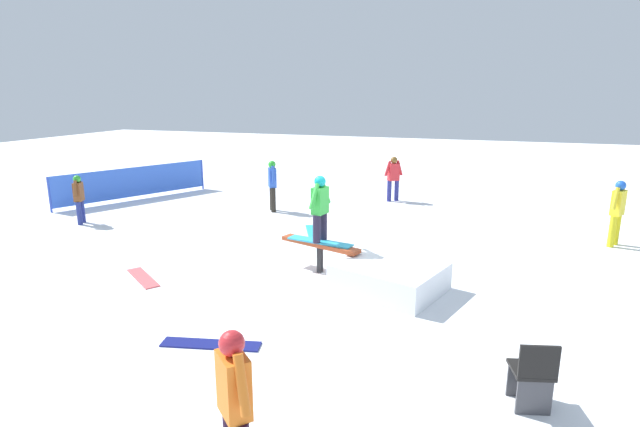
# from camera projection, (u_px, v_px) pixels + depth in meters

# --- Properties ---
(ground_plane) EXTENTS (60.00, 60.00, 0.00)m
(ground_plane) POSITION_uv_depth(u_px,v_px,m) (320.00, 272.00, 10.21)
(ground_plane) COLOR white
(rail_feature) EXTENTS (1.80, 0.83, 0.63)m
(rail_feature) POSITION_uv_depth(u_px,v_px,m) (320.00, 247.00, 10.09)
(rail_feature) COLOR black
(rail_feature) RESTS_ON ground
(snow_kicker_ramp) EXTENTS (2.18, 1.98, 0.52)m
(snow_kicker_ramp) POSITION_uv_depth(u_px,v_px,m) (390.00, 277.00, 9.21)
(snow_kicker_ramp) COLOR white
(snow_kicker_ramp) RESTS_ON ground
(main_rider_on_rail) EXTENTS (1.43, 0.78, 1.36)m
(main_rider_on_rail) POSITION_uv_depth(u_px,v_px,m) (320.00, 210.00, 9.90)
(main_rider_on_rail) COLOR #2EACD4
(main_rider_on_rail) RESTS_ON rail_feature
(bystander_red) EXTENTS (0.59, 0.50, 1.49)m
(bystander_red) POSITION_uv_depth(u_px,v_px,m) (393.00, 176.00, 16.56)
(bystander_red) COLOR navy
(bystander_red) RESTS_ON ground
(bystander_yellow) EXTENTS (0.40, 0.62, 1.58)m
(bystander_yellow) POSITION_uv_depth(u_px,v_px,m) (617.00, 210.00, 11.73)
(bystander_yellow) COLOR yellow
(bystander_yellow) RESTS_ON ground
(bystander_brown) EXTENTS (0.32, 0.57, 1.36)m
(bystander_brown) POSITION_uv_depth(u_px,v_px,m) (79.00, 197.00, 13.74)
(bystander_brown) COLOR navy
(bystander_brown) RESTS_ON ground
(bystander_orange) EXTENTS (0.58, 0.54, 1.57)m
(bystander_orange) POSITION_uv_depth(u_px,v_px,m) (234.00, 400.00, 4.53)
(bystander_orange) COLOR black
(bystander_orange) RESTS_ON ground
(bystander_blue) EXTENTS (0.41, 0.58, 1.56)m
(bystander_blue) POSITION_uv_depth(u_px,v_px,m) (272.00, 183.00, 15.15)
(bystander_blue) COLOR black
(bystander_blue) RESTS_ON ground
(loose_snowboard_navy) EXTENTS (1.48, 0.60, 0.02)m
(loose_snowboard_navy) POSITION_uv_depth(u_px,v_px,m) (211.00, 344.00, 7.27)
(loose_snowboard_navy) COLOR navy
(loose_snowboard_navy) RESTS_ON ground
(loose_snowboard_coral) EXTENTS (1.19, 0.95, 0.02)m
(loose_snowboard_coral) POSITION_uv_depth(u_px,v_px,m) (143.00, 278.00, 9.86)
(loose_snowboard_coral) COLOR #E95A5E
(loose_snowboard_coral) RESTS_ON ground
(loose_snowboard_cyan) EXTENTS (0.79, 1.30, 0.02)m
(loose_snowboard_cyan) POSITION_uv_depth(u_px,v_px,m) (312.00, 232.00, 13.06)
(loose_snowboard_cyan) COLOR #26B5C3
(loose_snowboard_cyan) RESTS_ON ground
(folding_chair) EXTENTS (0.54, 0.54, 0.88)m
(folding_chair) POSITION_uv_depth(u_px,v_px,m) (532.00, 376.00, 5.74)
(folding_chair) COLOR #3F3F44
(folding_chair) RESTS_ON ground
(safety_fence) EXTENTS (2.39, 4.84, 1.10)m
(safety_fence) POSITION_uv_depth(u_px,v_px,m) (134.00, 182.00, 16.85)
(safety_fence) COLOR blue
(safety_fence) RESTS_ON ground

